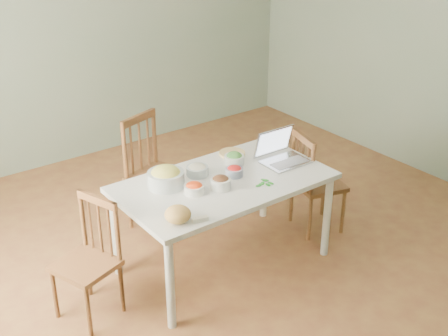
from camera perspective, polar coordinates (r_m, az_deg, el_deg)
floor at (r=4.91m, az=0.94°, el=-8.02°), size 5.00×5.00×0.00m
wall_back at (r=6.39m, az=-13.13°, el=12.69°), size 5.00×0.00×2.70m
wall_right at (r=6.11m, az=20.34°, el=11.17°), size 0.00×5.00×2.70m
dining_table at (r=4.57m, az=0.00°, el=-5.31°), size 1.58×0.89×0.74m
chair_far at (r=5.06m, az=-6.36°, el=-0.59°), size 0.55×0.54×0.99m
chair_left at (r=4.13m, az=-13.26°, el=-8.86°), size 0.47×0.48×0.87m
chair_right at (r=5.08m, az=9.10°, el=-1.27°), size 0.47×0.48×0.89m
bread_boule at (r=3.85m, az=-4.47°, el=-4.47°), size 0.21×0.21×0.11m
butter_stick at (r=3.87m, az=-2.31°, el=-4.96°), size 0.11×0.06×0.03m
bowl_squash at (r=4.29m, az=-5.63°, el=-0.84°), size 0.31×0.31×0.16m
bowl_carrot at (r=4.20m, az=-2.89°, el=-1.94°), size 0.18×0.18×0.08m
bowl_onion at (r=4.45m, az=-2.59°, el=-0.16°), size 0.19×0.19×0.09m
bowl_mushroom at (r=4.25m, az=-0.33°, el=-1.38°), size 0.19×0.19×0.10m
bowl_redpep at (r=4.44m, az=1.01°, el=-0.28°), size 0.16×0.16×0.08m
bowl_broccoli at (r=4.62m, az=0.99°, el=0.94°), size 0.20×0.20×0.10m
flatbread at (r=4.80m, az=0.78°, el=1.43°), size 0.27×0.27×0.02m
basil_bunch at (r=4.34m, az=3.80°, el=-1.44°), size 0.17×0.17×0.02m
laptop at (r=4.63m, az=6.03°, el=1.87°), size 0.36×0.32×0.25m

